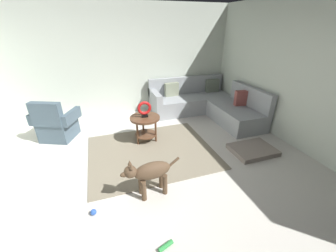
# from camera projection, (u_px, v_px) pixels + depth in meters

# --- Properties ---
(ground_plane) EXTENTS (6.00, 6.00, 0.10)m
(ground_plane) POSITION_uv_depth(u_px,v_px,m) (154.00, 179.00, 3.36)
(ground_plane) COLOR silver
(wall_back) EXTENTS (6.00, 0.12, 2.70)m
(wall_back) POSITION_uv_depth(u_px,v_px,m) (122.00, 61.00, 5.24)
(wall_back) COLOR silver
(wall_back) RESTS_ON ground_plane
(wall_right) EXTENTS (0.12, 6.00, 2.70)m
(wall_right) POSITION_uv_depth(u_px,v_px,m) (315.00, 79.00, 3.59)
(wall_right) COLOR silver
(wall_right) RESTS_ON ground_plane
(area_rug) EXTENTS (2.30, 1.90, 0.01)m
(area_rug) POSITION_uv_depth(u_px,v_px,m) (152.00, 151.00, 3.98)
(area_rug) COLOR gray
(area_rug) RESTS_ON ground_plane
(sectional_couch) EXTENTS (2.20, 2.25, 0.88)m
(sectional_couch) POSITION_uv_depth(u_px,v_px,m) (206.00, 104.00, 5.49)
(sectional_couch) COLOR #9EA3A8
(sectional_couch) RESTS_ON ground_plane
(armchair) EXTENTS (0.97, 0.87, 0.88)m
(armchair) POSITION_uv_depth(u_px,v_px,m) (56.00, 125.00, 4.30)
(armchair) COLOR #4C6070
(armchair) RESTS_ON ground_plane
(side_table) EXTENTS (0.60, 0.60, 0.54)m
(side_table) POSITION_uv_depth(u_px,v_px,m) (145.00, 123.00, 4.18)
(side_table) COLOR brown
(side_table) RESTS_ON ground_plane
(torus_sculpture) EXTENTS (0.28, 0.08, 0.33)m
(torus_sculpture) POSITION_uv_depth(u_px,v_px,m) (144.00, 109.00, 4.05)
(torus_sculpture) COLOR black
(torus_sculpture) RESTS_ON side_table
(dog_bed_mat) EXTENTS (0.80, 0.60, 0.09)m
(dog_bed_mat) POSITION_uv_depth(u_px,v_px,m) (253.00, 150.00, 3.96)
(dog_bed_mat) COLOR gray
(dog_bed_mat) RESTS_ON ground_plane
(dog) EXTENTS (0.85, 0.26, 0.63)m
(dog) POSITION_uv_depth(u_px,v_px,m) (149.00, 173.00, 2.83)
(dog) COLOR brown
(dog) RESTS_ON ground_plane
(dog_toy_ball) EXTENTS (0.08, 0.08, 0.08)m
(dog_toy_ball) POSITION_uv_depth(u_px,v_px,m) (93.00, 212.00, 2.65)
(dog_toy_ball) COLOR blue
(dog_toy_ball) RESTS_ON ground_plane
(dog_toy_rope) EXTENTS (0.19, 0.11, 0.05)m
(dog_toy_rope) POSITION_uv_depth(u_px,v_px,m) (166.00, 246.00, 2.26)
(dog_toy_rope) COLOR green
(dog_toy_rope) RESTS_ON ground_plane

